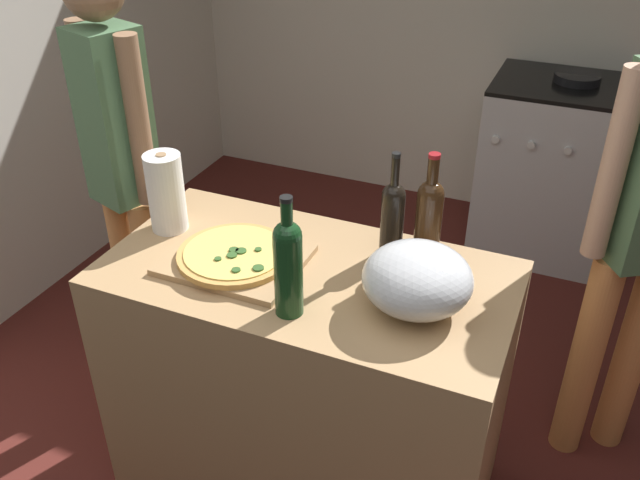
{
  "coord_description": "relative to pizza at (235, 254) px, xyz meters",
  "views": [
    {
      "loc": [
        0.58,
        -0.74,
        2.02
      ],
      "look_at": [
        -0.1,
        0.86,
        0.95
      ],
      "focal_mm": 38.17,
      "sensor_mm": 36.0,
      "label": 1
    }
  ],
  "objects": [
    {
      "name": "ground_plane",
      "position": [
        0.32,
        0.82,
        -0.94
      ],
      "size": [
        4.2,
        3.66,
        0.02
      ],
      "primitive_type": "cube",
      "color": "#511E19"
    },
    {
      "name": "kitchen_wall_left",
      "position": [
        -1.53,
        0.82,
        0.37
      ],
      "size": [
        0.1,
        3.66,
        2.6
      ],
      "primitive_type": "cube",
      "color": "silver",
      "rests_on": "ground_plane"
    },
    {
      "name": "counter",
      "position": [
        0.21,
        0.04,
        -0.48
      ],
      "size": [
        1.21,
        0.64,
        0.9
      ],
      "primitive_type": "cube",
      "color": "tan",
      "rests_on": "ground_plane"
    },
    {
      "name": "cutting_board",
      "position": [
        -0.0,
        0.0,
        -0.02
      ],
      "size": [
        0.4,
        0.32,
        0.02
      ],
      "primitive_type": "cube",
      "color": "tan",
      "rests_on": "counter"
    },
    {
      "name": "pizza",
      "position": [
        0.0,
        0.0,
        0.0
      ],
      "size": [
        0.34,
        0.34,
        0.03
      ],
      "color": "tan",
      "rests_on": "cutting_board"
    },
    {
      "name": "mixing_bowl",
      "position": [
        0.55,
        0.0,
        0.06
      ],
      "size": [
        0.3,
        0.3,
        0.18
      ],
      "color": "#B2B2B7",
      "rests_on": "counter"
    },
    {
      "name": "paper_towel_roll",
      "position": [
        -0.29,
        0.1,
        0.1
      ],
      "size": [
        0.12,
        0.12,
        0.26
      ],
      "color": "white",
      "rests_on": "counter"
    },
    {
      "name": "wine_bottle_amber",
      "position": [
        0.41,
        0.23,
        0.1
      ],
      "size": [
        0.07,
        0.07,
        0.34
      ],
      "color": "black",
      "rests_on": "counter"
    },
    {
      "name": "wine_bottle_dark",
      "position": [
        0.25,
        -0.15,
        0.12
      ],
      "size": [
        0.08,
        0.08,
        0.35
      ],
      "color": "#143819",
      "rests_on": "counter"
    },
    {
      "name": "wine_bottle_clear",
      "position": [
        0.51,
        0.25,
        0.12
      ],
      "size": [
        0.08,
        0.08,
        0.34
      ],
      "color": "#331E0F",
      "rests_on": "counter"
    },
    {
      "name": "stove",
      "position": [
        0.73,
        2.0,
        -0.46
      ],
      "size": [
        0.67,
        0.62,
        0.97
      ],
      "color": "#B7B7BC",
      "rests_on": "ground_plane"
    },
    {
      "name": "person_in_stripes",
      "position": [
        -0.65,
        0.32,
        0.03
      ],
      "size": [
        0.35,
        0.25,
        1.67
      ],
      "color": "#D88C4C",
      "rests_on": "ground_plane"
    }
  ]
}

